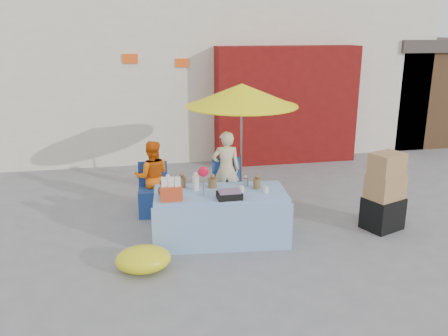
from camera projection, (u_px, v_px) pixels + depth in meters
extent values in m
plane|color=slate|center=(230.00, 248.00, 6.68)|extent=(80.00, 80.00, 0.00)
cube|color=silver|center=(175.00, 56.00, 12.61)|extent=(12.00, 5.00, 4.50)
cube|color=maroon|center=(286.00, 105.00, 10.67)|extent=(3.20, 0.60, 2.60)
cube|color=#4C331E|center=(413.00, 94.00, 13.21)|extent=(2.60, 3.00, 2.40)
cube|color=#3F3833|center=(418.00, 44.00, 12.82)|extent=(2.80, 3.20, 0.30)
cube|color=#FA5415|center=(130.00, 59.00, 9.99)|extent=(0.32, 0.04, 0.20)
cube|color=#FA5415|center=(182.00, 63.00, 10.23)|extent=(0.28, 0.04, 0.18)
cube|color=#83A0D2|center=(220.00, 216.00, 6.86)|extent=(1.95, 1.02, 0.74)
cube|color=#83A0D2|center=(223.00, 229.00, 6.45)|extent=(1.92, 0.22, 0.69)
cube|color=#83A0D2|center=(218.00, 206.00, 7.28)|extent=(1.92, 0.22, 0.69)
cylinder|color=white|center=(168.00, 184.00, 6.80)|extent=(0.12, 0.12, 0.18)
cylinder|color=brown|center=(182.00, 182.00, 6.91)|extent=(0.13, 0.13, 0.16)
cylinder|color=white|center=(196.00, 183.00, 6.78)|extent=(0.11, 0.11, 0.22)
cylinder|color=brown|center=(212.00, 183.00, 6.91)|extent=(0.14, 0.14, 0.14)
cylinder|color=#B2B2B7|center=(246.00, 182.00, 6.98)|extent=(0.10, 0.10, 0.12)
cylinder|color=brown|center=(257.00, 183.00, 6.87)|extent=(0.12, 0.12, 0.15)
cylinder|color=white|center=(241.00, 189.00, 6.72)|extent=(0.09, 0.09, 0.09)
cylinder|color=white|center=(266.00, 189.00, 6.70)|extent=(0.09, 0.09, 0.09)
sphere|color=brown|center=(163.00, 191.00, 6.56)|extent=(0.15, 0.15, 0.15)
ellipsoid|color=red|center=(203.00, 172.00, 6.49)|extent=(0.15, 0.07, 0.15)
cube|color=#BB3C1C|center=(171.00, 194.00, 6.38)|extent=(0.31, 0.17, 0.20)
cube|color=black|center=(229.00, 195.00, 6.47)|extent=(0.36, 0.27, 0.09)
cube|color=navy|center=(154.00, 201.00, 7.82)|extent=(0.51, 0.49, 0.45)
cube|color=navy|center=(153.00, 173.00, 7.91)|extent=(0.48, 0.07, 0.40)
cube|color=navy|center=(228.00, 196.00, 8.06)|extent=(0.51, 0.49, 0.45)
cube|color=navy|center=(226.00, 169.00, 8.15)|extent=(0.48, 0.07, 0.40)
imported|color=#E75E0C|center=(152.00, 177.00, 7.86)|extent=(0.62, 0.50, 1.21)
imported|color=beige|center=(226.00, 169.00, 8.08)|extent=(0.50, 0.35, 1.32)
cylinder|color=gray|center=(241.00, 147.00, 8.18)|extent=(0.04, 0.04, 2.00)
cone|color=#FFF10D|center=(242.00, 95.00, 7.92)|extent=(1.90, 1.90, 0.38)
cylinder|color=#FFF10D|center=(242.00, 106.00, 7.97)|extent=(1.90, 1.90, 0.02)
cube|color=black|center=(383.00, 213.00, 7.27)|extent=(0.67, 0.61, 0.50)
cube|color=#AD7B4E|center=(385.00, 186.00, 7.15)|extent=(0.62, 0.56, 0.38)
cube|color=#AD7B4E|center=(387.00, 164.00, 7.02)|extent=(0.57, 0.50, 0.34)
ellipsoid|color=yellow|center=(143.00, 259.00, 6.02)|extent=(0.72, 0.58, 0.32)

